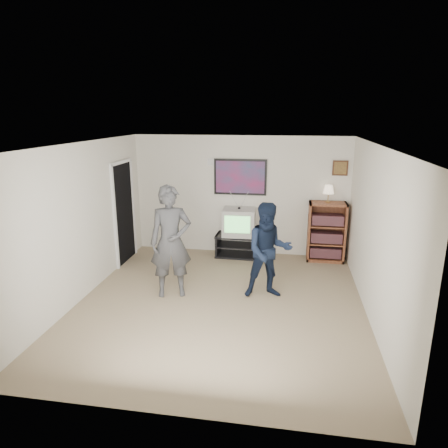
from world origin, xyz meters
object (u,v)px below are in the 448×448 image
(media_stand, at_px, (239,245))
(person_short, at_px, (269,251))
(bookshelf, at_px, (326,232))
(person_tall, at_px, (171,242))
(crt_television, at_px, (239,222))

(media_stand, distance_m, person_short, 2.04)
(bookshelf, bearing_deg, person_tall, -141.85)
(media_stand, height_order, crt_television, crt_television)
(crt_television, bearing_deg, person_short, -70.77)
(person_tall, xyz_separation_m, person_short, (1.57, 0.19, -0.13))
(crt_television, relative_size, bookshelf, 0.54)
(bookshelf, distance_m, person_tall, 3.37)
(crt_television, bearing_deg, person_tall, -114.99)
(media_stand, xyz_separation_m, bookshelf, (1.79, 0.05, 0.37))
(person_short, bearing_deg, bookshelf, 47.23)
(bookshelf, bearing_deg, person_short, -119.69)
(person_tall, bearing_deg, bookshelf, 19.74)
(bookshelf, bearing_deg, crt_television, -178.40)
(bookshelf, height_order, person_short, person_short)
(media_stand, relative_size, crt_television, 1.45)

